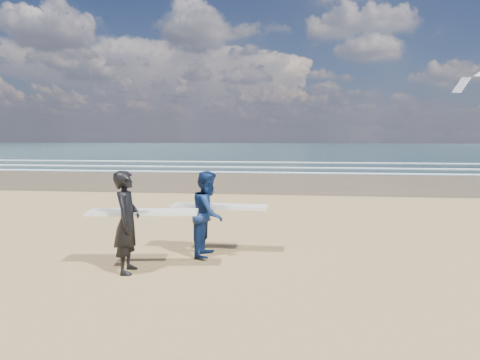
# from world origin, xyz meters

# --- Properties ---
(ocean) EXTENTS (220.00, 100.00, 0.02)m
(ocean) POSITION_xyz_m (20.00, 72.00, 0.01)
(ocean) COLOR #1A3239
(ocean) RESTS_ON ground
(surfer_near) EXTENTS (2.25, 1.15, 2.01)m
(surfer_near) POSITION_xyz_m (0.16, 0.90, 1.02)
(surfer_near) COLOR black
(surfer_near) RESTS_ON ground
(surfer_far) EXTENTS (2.20, 1.10, 1.90)m
(surfer_far) POSITION_xyz_m (1.50, 2.23, 0.96)
(surfer_far) COLOR #0D204C
(surfer_far) RESTS_ON ground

